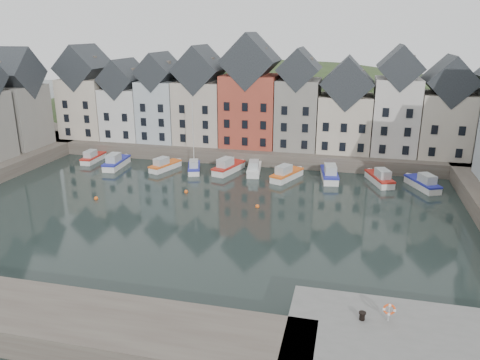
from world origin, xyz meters
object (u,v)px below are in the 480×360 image
(boat_a, at_px, (93,158))
(boat_d, at_px, (194,167))
(mooring_bollard, at_px, (362,316))
(life_ring_post, at_px, (389,310))

(boat_a, bearing_deg, boat_d, -6.63)
(boat_a, relative_size, mooring_bollard, 10.07)
(life_ring_post, bearing_deg, boat_a, 139.46)
(life_ring_post, bearing_deg, boat_d, 125.83)
(boat_d, xyz_separation_m, mooring_bollard, (23.82, -35.51, 1.63))
(mooring_bollard, bearing_deg, boat_d, 123.86)
(boat_a, relative_size, boat_d, 0.54)
(boat_a, height_order, mooring_bollard, mooring_bollard)
(boat_a, bearing_deg, life_ring_post, -42.32)
(boat_a, xyz_separation_m, mooring_bollard, (41.33, -37.00, 1.67))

